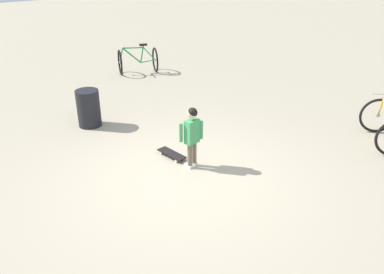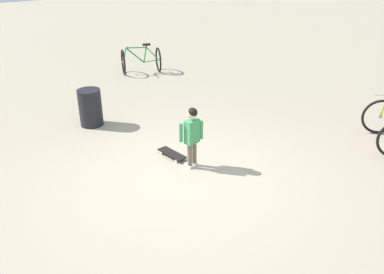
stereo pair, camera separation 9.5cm
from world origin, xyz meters
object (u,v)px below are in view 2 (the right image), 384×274
child_person (192,131)px  skateboard (172,154)px  bicycle_near (141,60)px  trash_bin (90,108)px

child_person → skateboard: size_ratio=1.76×
bicycle_near → trash_bin: bicycle_near is taller
skateboard → trash_bin: bearing=-163.4°
child_person → skateboard: bearing=-168.7°
skateboard → trash_bin: size_ratio=0.80×
skateboard → bicycle_near: bicycle_near is taller
child_person → bicycle_near: child_person is taller
bicycle_near → skateboard: bearing=-22.1°
skateboard → trash_bin: (-2.12, -0.63, 0.32)m
child_person → skateboard: (-0.48, -0.10, -0.60)m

